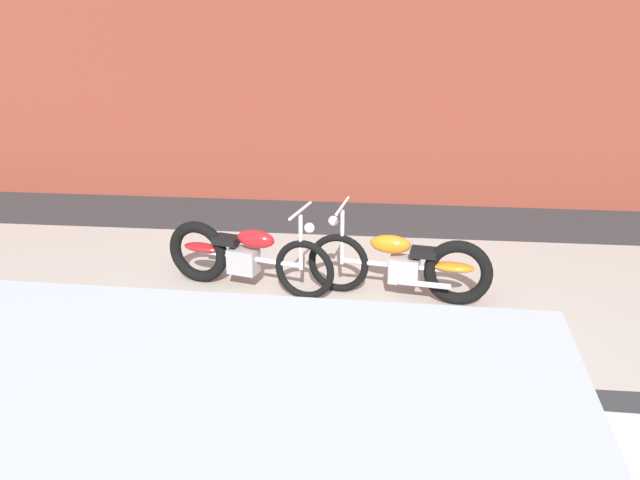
{
  "coord_description": "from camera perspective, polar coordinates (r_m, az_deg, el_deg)",
  "views": [
    {
      "loc": [
        0.51,
        -5.38,
        3.38
      ],
      "look_at": [
        -0.17,
        1.38,
        0.75
      ],
      "focal_mm": 39.55,
      "sensor_mm": 36.0,
      "label": 1
    }
  ],
  "objects": [
    {
      "name": "ground_plane",
      "position": [
        6.37,
        0.26,
        -10.85
      ],
      "size": [
        80.0,
        80.0,
        0.0
      ],
      "primitive_type": "plane",
      "color": "#2D2D30"
    },
    {
      "name": "motorcycle_red",
      "position": [
        7.88,
        -6.72,
        -1.2
      ],
      "size": [
        1.96,
        0.77,
        1.03
      ],
      "rotation": [
        0.0,
        0.0,
        -0.26
      ],
      "color": "black",
      "rests_on": "ground"
    },
    {
      "name": "motorcycle_orange",
      "position": [
        7.62,
        7.43,
        -2.06
      ],
      "size": [
        2.0,
        0.65,
        1.03
      ],
      "rotation": [
        0.0,
        0.0,
        2.99
      ],
      "color": "black",
      "rests_on": "ground"
    },
    {
      "name": "brick_building_wall",
      "position": [
        10.61,
        3.09,
        17.89
      ],
      "size": [
        36.0,
        0.5,
        5.56
      ],
      "primitive_type": "cube",
      "color": "brown",
      "rests_on": "ground"
    },
    {
      "name": "sidewalk_slab",
      "position": [
        7.9,
        1.47,
        -4.13
      ],
      "size": [
        36.0,
        3.5,
        0.01
      ],
      "primitive_type": "cube",
      "color": "#9E998E",
      "rests_on": "ground"
    }
  ]
}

